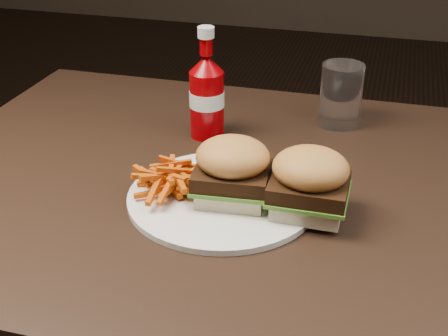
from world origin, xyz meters
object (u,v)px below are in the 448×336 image
(dining_table, at_px, (277,196))
(tumbler, at_px, (341,96))
(plate, at_px, (222,197))
(ketchup_bottle, at_px, (207,105))

(dining_table, height_order, tumbler, tumbler)
(plate, bearing_deg, dining_table, 42.70)
(plate, distance_m, ketchup_bottle, 0.24)
(dining_table, bearing_deg, tumbler, 76.03)
(plate, bearing_deg, ketchup_bottle, 112.48)
(ketchup_bottle, relative_size, tumbler, 0.99)
(tumbler, bearing_deg, dining_table, -103.97)
(plate, bearing_deg, tumbler, 67.45)
(plate, relative_size, tumbler, 2.31)
(dining_table, xyz_separation_m, tumbler, (0.07, 0.26, 0.08))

